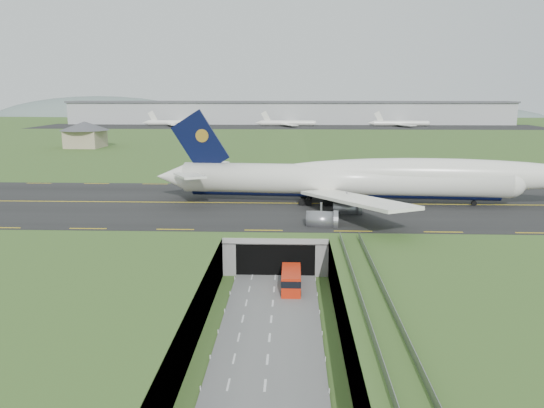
{
  "coord_description": "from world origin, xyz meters",
  "views": [
    {
      "loc": [
        2.39,
        -68.5,
        27.43
      ],
      "look_at": [
        -0.98,
        20.0,
        8.73
      ],
      "focal_mm": 35.0,
      "sensor_mm": 36.0,
      "label": 1
    }
  ],
  "objects": [
    {
      "name": "distant_hills",
      "position": [
        64.38,
        430.0,
        -4.0
      ],
      "size": [
        700.0,
        91.0,
        60.0
      ],
      "color": "slate",
      "rests_on": "ground"
    },
    {
      "name": "guideway",
      "position": [
        11.0,
        -19.11,
        5.32
      ],
      "size": [
        3.0,
        53.0,
        7.05
      ],
      "color": "#A8A8A3",
      "rests_on": "ground"
    },
    {
      "name": "airfield_deck",
      "position": [
        0.0,
        0.0,
        3.0
      ],
      "size": [
        800.0,
        800.0,
        6.0
      ],
      "primitive_type": "cube",
      "color": "gray",
      "rests_on": "ground"
    },
    {
      "name": "ground",
      "position": [
        0.0,
        0.0,
        0.0
      ],
      "size": [
        900.0,
        900.0,
        0.0
      ],
      "primitive_type": "plane",
      "color": "#385923",
      "rests_on": "ground"
    },
    {
      "name": "shuttle_tram",
      "position": [
        2.4,
        2.13,
        1.62
      ],
      "size": [
        2.8,
        7.18,
        2.94
      ],
      "rotation": [
        0.0,
        0.0,
        -0.0
      ],
      "color": "red",
      "rests_on": "ground"
    },
    {
      "name": "jumbo_jet",
      "position": [
        18.13,
        33.25,
        11.02
      ],
      "size": [
        85.59,
        56.44,
        18.72
      ],
      "rotation": [
        0.0,
        0.0,
        -0.07
      ],
      "color": "white",
      "rests_on": "ground"
    },
    {
      "name": "taxiway",
      "position": [
        0.0,
        33.0,
        6.09
      ],
      "size": [
        800.0,
        44.0,
        0.18
      ],
      "primitive_type": "cube",
      "color": "black",
      "rests_on": "airfield_deck"
    },
    {
      "name": "tunnel_portal",
      "position": [
        0.0,
        16.71,
        3.33
      ],
      "size": [
        17.0,
        22.3,
        6.0
      ],
      "color": "gray",
      "rests_on": "ground"
    },
    {
      "name": "service_building",
      "position": [
        -78.98,
        137.77,
        12.11
      ],
      "size": [
        19.76,
        19.76,
        10.31
      ],
      "rotation": [
        0.0,
        0.0,
        -0.05
      ],
      "color": "tan",
      "rests_on": "ground"
    },
    {
      "name": "trench_road",
      "position": [
        0.0,
        -7.5,
        0.1
      ],
      "size": [
        12.0,
        75.0,
        0.2
      ],
      "primitive_type": "cube",
      "color": "slate",
      "rests_on": "ground"
    },
    {
      "name": "cargo_terminal",
      "position": [
        -0.01,
        299.41,
        13.96
      ],
      "size": [
        320.0,
        67.0,
        15.6
      ],
      "color": "#B2B2B2",
      "rests_on": "ground"
    }
  ]
}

